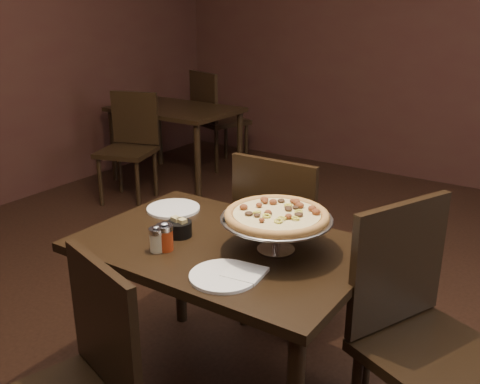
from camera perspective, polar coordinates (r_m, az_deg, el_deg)
The scene contains 15 objects.
room at distance 1.92m, azimuth 2.62°, elevation 12.87°, with size 6.04×7.04×2.84m.
dining_table at distance 2.19m, azimuth -1.83°, elevation -7.70°, with size 1.14×0.76×0.71m.
background_table at distance 5.06m, azimuth -6.92°, elevation 7.91°, with size 1.13×0.76×0.71m.
pizza_stand at distance 2.04m, azimuth 3.93°, elevation -2.56°, with size 0.43×0.43×0.18m.
parmesan_shaker at distance 2.09m, azimuth -8.83°, elevation -4.97°, with size 0.06×0.06×0.11m.
pepper_flake_shaker at distance 2.09m, azimuth -8.02°, elevation -4.74°, with size 0.07×0.07×0.12m.
packet_caddy at distance 2.22m, azimuth -6.47°, elevation -3.86°, with size 0.10×0.10×0.08m.
napkin_stack at distance 1.91m, azimuth 0.54°, elevation -8.63°, with size 0.13×0.13×0.01m, color white.
plate_left at distance 2.50m, azimuth -7.13°, elevation -1.77°, with size 0.25×0.25×0.01m, color white.
plate_near at distance 1.90m, azimuth -1.75°, elevation -8.94°, with size 0.24×0.24×0.01m, color white.
serving_spatula at distance 2.01m, azimuth -0.08°, elevation -2.92°, with size 0.16×0.16×0.02m.
chair_far at distance 2.70m, azimuth 4.77°, elevation -4.74°, with size 0.45×0.45×0.95m.
chair_side at distance 2.06m, azimuth 18.71°, elevation -13.74°, with size 0.60×0.60×0.97m.
bg_chair_far at distance 5.49m, azimuth -2.72°, elevation 8.13°, with size 0.59×0.59×0.98m.
bg_chair_near at distance 4.66m, azimuth -11.66°, elevation 5.18°, with size 0.54×0.54×0.91m.
Camera 1 is at (1.06, -1.60, 1.62)m, focal length 40.00 mm.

